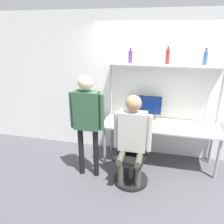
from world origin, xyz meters
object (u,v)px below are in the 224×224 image
laptop (135,122)px  person_seated (132,133)px  monitor (146,106)px  bottle_purple (130,57)px  bottle_red (168,57)px  person_standing (87,114)px  bottle_blue (205,58)px  office_chair (132,164)px  cell_phone (151,127)px

laptop → person_seated: (0.03, -0.56, 0.05)m
monitor → bottle_purple: bearing=179.0°
laptop → bottle_purple: bearing=117.9°
monitor → bottle_red: 0.96m
person_standing → bottle_purple: 1.28m
bottle_purple → bottle_blue: bearing=0.0°
office_chair → bottle_red: (0.42, 0.83, 1.64)m
cell_phone → bottle_red: bearing=60.2°
cell_phone → office_chair: bearing=-115.2°
laptop → bottle_blue: (1.05, 0.32, 1.10)m
person_standing → office_chair: bearing=0.9°
office_chair → bottle_blue: size_ratio=3.49×
laptop → bottle_purple: 1.15m
monitor → bottle_blue: (0.90, 0.01, 0.90)m
laptop → bottle_blue: 1.55m
bottle_red → bottle_blue: bearing=0.0°
monitor → person_standing: person_standing is taller
office_chair → person_standing: 1.11m
bottle_purple → office_chair: bearing=-76.3°
person_seated → bottle_purple: 1.37m
person_standing → person_seated: bearing=-2.4°
laptop → bottle_red: size_ratio=0.98×
bottle_purple → person_seated: bearing=-77.5°
laptop → office_chair: 0.74m
bottle_blue → bottle_purple: (-1.22, 0.00, -0.01)m
cell_phone → bottle_purple: 1.27m
bottle_blue → cell_phone: bearing=-157.4°
cell_phone → bottle_red: 1.22m
person_seated → bottle_blue: bottle_blue is taller
monitor → office_chair: bearing=-98.1°
bottle_red → monitor: bearing=-179.0°
person_seated → person_standing: (-0.73, 0.03, 0.24)m
monitor → person_standing: bearing=-135.6°
office_chair → monitor: bearing=81.9°
bottle_blue → bottle_purple: bottle_blue is taller
person_seated → person_standing: bearing=177.6°
cell_phone → office_chair: (-0.24, -0.51, -0.48)m
laptop → person_seated: 0.56m
person_standing → bottle_red: bottle_red is taller
monitor → bottle_red: bottle_red is taller
office_chair → laptop: bearing=93.9°
laptop → person_seated: bearing=-87.2°
person_seated → bottle_red: size_ratio=5.07×
person_standing → monitor: bearing=44.4°
office_chair → person_seated: bearing=-100.6°
bottle_purple → bottle_red: 0.63m
monitor → laptop: (-0.15, -0.31, -0.20)m
person_seated → person_standing: size_ratio=0.84×
person_seated → bottle_red: 1.44m
bottle_blue → laptop: bearing=-163.2°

